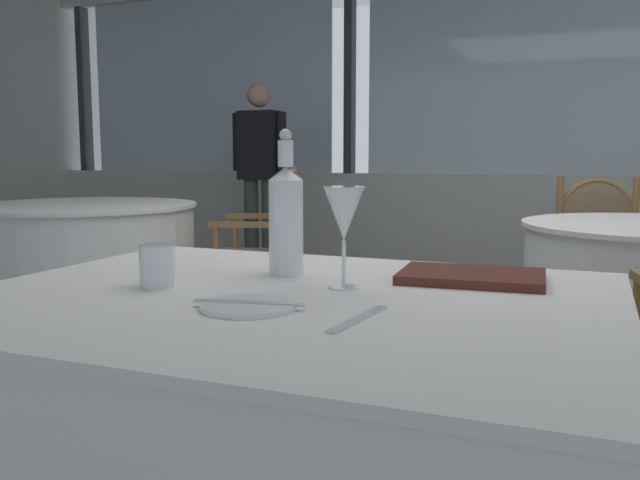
{
  "coord_description": "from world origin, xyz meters",
  "views": [
    {
      "loc": [
        0.64,
        -2.63,
        1.04
      ],
      "look_at": [
        0.02,
        -1.1,
        0.83
      ],
      "focal_mm": 37.94,
      "sensor_mm": 36.0,
      "label": 1
    }
  ],
  "objects_px": {
    "water_bottle": "(286,217)",
    "dining_chair_2_1": "(600,247)",
    "diner_person_0": "(259,164)",
    "wine_glass": "(344,215)",
    "dining_chair_1_0": "(270,241)",
    "side_plate": "(249,306)",
    "water_tumbler": "(157,265)",
    "menu_book": "(472,276)"
  },
  "relations": [
    {
      "from": "water_tumbler",
      "to": "diner_person_0",
      "type": "distance_m",
      "value": 4.71
    },
    {
      "from": "dining_chair_1_0",
      "to": "dining_chair_2_1",
      "type": "bearing_deg",
      "value": -179.41
    },
    {
      "from": "water_bottle",
      "to": "water_tumbler",
      "type": "bearing_deg",
      "value": -128.32
    },
    {
      "from": "side_plate",
      "to": "menu_book",
      "type": "height_order",
      "value": "menu_book"
    },
    {
      "from": "water_tumbler",
      "to": "menu_book",
      "type": "xyz_separation_m",
      "value": [
        0.6,
        0.31,
        -0.03
      ]
    },
    {
      "from": "dining_chair_1_0",
      "to": "wine_glass",
      "type": "bearing_deg",
      "value": 101.57
    },
    {
      "from": "diner_person_0",
      "to": "dining_chair_1_0",
      "type": "bearing_deg",
      "value": -150.77
    },
    {
      "from": "side_plate",
      "to": "water_bottle",
      "type": "bearing_deg",
      "value": 104.06
    },
    {
      "from": "side_plate",
      "to": "dining_chair_2_1",
      "type": "height_order",
      "value": "dining_chair_2_1"
    },
    {
      "from": "water_bottle",
      "to": "dining_chair_2_1",
      "type": "xyz_separation_m",
      "value": [
        0.7,
        2.52,
        -0.35
      ]
    },
    {
      "from": "menu_book",
      "to": "water_bottle",
      "type": "bearing_deg",
      "value": -174.18
    },
    {
      "from": "water_bottle",
      "to": "wine_glass",
      "type": "bearing_deg",
      "value": -31.68
    },
    {
      "from": "water_bottle",
      "to": "dining_chair_2_1",
      "type": "relative_size",
      "value": 0.37
    },
    {
      "from": "dining_chair_1_0",
      "to": "diner_person_0",
      "type": "xyz_separation_m",
      "value": [
        -1.14,
        2.11,
        0.39
      ]
    },
    {
      "from": "side_plate",
      "to": "menu_book",
      "type": "relative_size",
      "value": 0.57
    },
    {
      "from": "dining_chair_2_1",
      "to": "diner_person_0",
      "type": "height_order",
      "value": "diner_person_0"
    },
    {
      "from": "water_bottle",
      "to": "water_tumbler",
      "type": "relative_size",
      "value": 3.77
    },
    {
      "from": "side_plate",
      "to": "dining_chair_1_0",
      "type": "height_order",
      "value": "dining_chair_1_0"
    },
    {
      "from": "dining_chair_1_0",
      "to": "diner_person_0",
      "type": "height_order",
      "value": "diner_person_0"
    },
    {
      "from": "water_tumbler",
      "to": "dining_chair_2_1",
      "type": "height_order",
      "value": "dining_chair_2_1"
    },
    {
      "from": "diner_person_0",
      "to": "wine_glass",
      "type": "bearing_deg",
      "value": -150.06
    },
    {
      "from": "wine_glass",
      "to": "diner_person_0",
      "type": "height_order",
      "value": "diner_person_0"
    },
    {
      "from": "side_plate",
      "to": "wine_glass",
      "type": "distance_m",
      "value": 0.3
    },
    {
      "from": "dining_chair_1_0",
      "to": "dining_chair_2_1",
      "type": "xyz_separation_m",
      "value": [
        1.7,
        0.59,
        -0.02
      ]
    },
    {
      "from": "dining_chair_1_0",
      "to": "diner_person_0",
      "type": "bearing_deg",
      "value": -79.87
    },
    {
      "from": "side_plate",
      "to": "diner_person_0",
      "type": "relative_size",
      "value": 0.11
    },
    {
      "from": "water_bottle",
      "to": "menu_book",
      "type": "xyz_separation_m",
      "value": [
        0.42,
        0.07,
        -0.12
      ]
    },
    {
      "from": "water_bottle",
      "to": "menu_book",
      "type": "height_order",
      "value": "water_bottle"
    },
    {
      "from": "water_tumbler",
      "to": "wine_glass",
      "type": "bearing_deg",
      "value": 18.48
    },
    {
      "from": "water_tumbler",
      "to": "dining_chair_2_1",
      "type": "distance_m",
      "value": 2.91
    },
    {
      "from": "dining_chair_1_0",
      "to": "dining_chair_2_1",
      "type": "distance_m",
      "value": 1.8
    },
    {
      "from": "water_bottle",
      "to": "side_plate",
      "type": "bearing_deg",
      "value": -75.94
    },
    {
      "from": "side_plate",
      "to": "diner_person_0",
      "type": "bearing_deg",
      "value": 116.91
    },
    {
      "from": "side_plate",
      "to": "wine_glass",
      "type": "bearing_deg",
      "value": 67.85
    },
    {
      "from": "dining_chair_1_0",
      "to": "water_bottle",
      "type": "bearing_deg",
      "value": 98.87
    },
    {
      "from": "wine_glass",
      "to": "dining_chair_1_0",
      "type": "relative_size",
      "value": 0.22
    },
    {
      "from": "dining_chair_2_1",
      "to": "diner_person_0",
      "type": "distance_m",
      "value": 3.25
    },
    {
      "from": "menu_book",
      "to": "side_plate",
      "type": "bearing_deg",
      "value": -131.86
    },
    {
      "from": "side_plate",
      "to": "wine_glass",
      "type": "height_order",
      "value": "wine_glass"
    },
    {
      "from": "water_bottle",
      "to": "menu_book",
      "type": "bearing_deg",
      "value": 9.77
    },
    {
      "from": "dining_chair_1_0",
      "to": "side_plate",
      "type": "bearing_deg",
      "value": 97.0
    },
    {
      "from": "water_bottle",
      "to": "dining_chair_1_0",
      "type": "bearing_deg",
      "value": 117.26
    }
  ]
}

